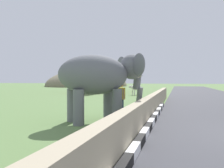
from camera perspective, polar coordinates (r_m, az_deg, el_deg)
striped_curb at (r=7.51m, az=8.85°, el=-11.71°), size 16.20×0.20×0.24m
barrier_parapet at (r=9.78m, az=8.94°, el=-6.49°), size 28.00×0.36×1.00m
elephant at (r=9.61m, az=-2.50°, el=2.06°), size 3.79×3.87×2.97m
person_handler at (r=11.10m, az=2.39°, el=-3.37°), size 0.55×0.51×1.66m
bus_red at (r=32.80m, az=-4.21°, el=1.51°), size 9.81×3.72×3.50m
cow_near at (r=26.71m, az=6.18°, el=-0.96°), size 1.75×1.49×1.23m
hill_east at (r=67.89m, az=-6.22°, el=-0.53°), size 29.26×23.41×9.93m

